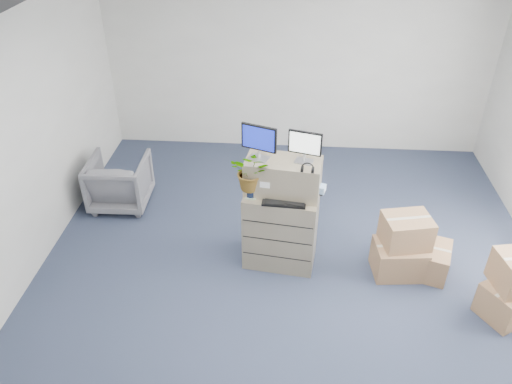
# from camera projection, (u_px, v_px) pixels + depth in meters

# --- Properties ---
(ground) EXTENTS (7.00, 7.00, 0.00)m
(ground) POSITION_uv_depth(u_px,v_px,m) (290.00, 293.00, 5.63)
(ground) COLOR #273047
(ground) RESTS_ON ground
(wall_back) EXTENTS (6.00, 0.02, 2.80)m
(wall_back) POSITION_uv_depth(u_px,v_px,m) (298.00, 66.00, 7.77)
(wall_back) COLOR #B8B7AF
(wall_back) RESTS_ON ground
(filing_cabinet_lower) EXTENTS (0.88, 0.61, 0.96)m
(filing_cabinet_lower) POSITION_uv_depth(u_px,v_px,m) (281.00, 228.00, 5.83)
(filing_cabinet_lower) COLOR gray
(filing_cabinet_lower) RESTS_ON ground
(filing_cabinet_upper) EXTENTS (0.87, 0.52, 0.41)m
(filing_cabinet_upper) POSITION_uv_depth(u_px,v_px,m) (283.00, 177.00, 5.48)
(filing_cabinet_upper) COLOR gray
(filing_cabinet_upper) RESTS_ON filing_cabinet_lower
(monitor_left) EXTENTS (0.39, 0.22, 0.40)m
(monitor_left) POSITION_uv_depth(u_px,v_px,m) (259.00, 141.00, 5.28)
(monitor_left) COLOR #99999E
(monitor_left) RESTS_ON filing_cabinet_upper
(monitor_right) EXTENTS (0.36, 0.18, 0.36)m
(monitor_right) POSITION_uv_depth(u_px,v_px,m) (305.00, 145.00, 5.23)
(monitor_right) COLOR #99999E
(monitor_right) RESTS_ON filing_cabinet_upper
(headphones) EXTENTS (0.14, 0.03, 0.14)m
(headphones) POSITION_uv_depth(u_px,v_px,m) (308.00, 168.00, 5.16)
(headphones) COLOR black
(headphones) RESTS_ON filing_cabinet_upper
(keyboard) EXTENTS (0.49, 0.23, 0.02)m
(keyboard) POSITION_uv_depth(u_px,v_px,m) (284.00, 202.00, 5.42)
(keyboard) COLOR black
(keyboard) RESTS_ON filing_cabinet_lower
(mouse) EXTENTS (0.08, 0.05, 0.03)m
(mouse) POSITION_uv_depth(u_px,v_px,m) (309.00, 203.00, 5.40)
(mouse) COLOR silver
(mouse) RESTS_ON filing_cabinet_lower
(water_bottle) EXTENTS (0.06, 0.06, 0.23)m
(water_bottle) POSITION_uv_depth(u_px,v_px,m) (288.00, 186.00, 5.50)
(water_bottle) COLOR gray
(water_bottle) RESTS_ON filing_cabinet_lower
(phone_dock) EXTENTS (0.06, 0.06, 0.13)m
(phone_dock) POSITION_uv_depth(u_px,v_px,m) (275.00, 190.00, 5.56)
(phone_dock) COLOR silver
(phone_dock) RESTS_ON filing_cabinet_lower
(external_drive) EXTENTS (0.20, 0.18, 0.05)m
(external_drive) POSITION_uv_depth(u_px,v_px,m) (317.00, 190.00, 5.59)
(external_drive) COLOR black
(external_drive) RESTS_ON filing_cabinet_lower
(tissue_box) EXTENTS (0.24, 0.16, 0.08)m
(tissue_box) POSITION_uv_depth(u_px,v_px,m) (316.00, 188.00, 5.51)
(tissue_box) COLOR #4386E7
(tissue_box) RESTS_ON external_drive
(potted_plant) EXTENTS (0.53, 0.56, 0.45)m
(potted_plant) POSITION_uv_depth(u_px,v_px,m) (252.00, 176.00, 5.41)
(potted_plant) COLOR #8DA384
(potted_plant) RESTS_ON filing_cabinet_lower
(office_chair) EXTENTS (0.79, 0.74, 0.79)m
(office_chair) POSITION_uv_depth(u_px,v_px,m) (119.00, 180.00, 6.87)
(office_chair) COLOR slate
(office_chair) RESTS_ON ground
(cardboard_boxes) EXTENTS (1.69, 1.29, 0.77)m
(cardboard_boxes) POSITION_uv_depth(u_px,v_px,m) (447.00, 264.00, 5.54)
(cardboard_boxes) COLOR #976F49
(cardboard_boxes) RESTS_ON ground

